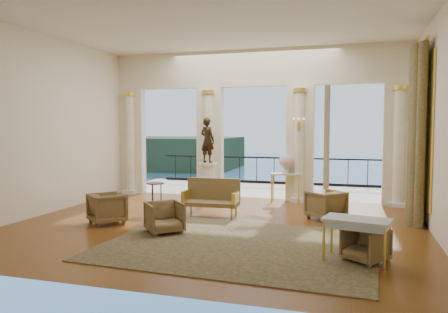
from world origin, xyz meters
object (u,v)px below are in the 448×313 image
(armchair_a, at_px, (164,216))
(armchair_d, at_px, (107,207))
(pedestal, at_px, (207,183))
(console_table, at_px, (286,178))
(side_table, at_px, (155,187))
(armchair_c, at_px, (326,203))
(game_table, at_px, (357,223))
(settee, at_px, (212,197))
(armchair_b, at_px, (365,243))
(statue, at_px, (207,140))

(armchair_a, bearing_deg, armchair_d, 122.38)
(armchair_a, bearing_deg, pedestal, 54.23)
(console_table, distance_m, side_table, 3.87)
(armchair_d, bearing_deg, side_table, -64.69)
(armchair_c, bearing_deg, pedestal, -71.29)
(armchair_c, xyz_separation_m, pedestal, (-3.51, 1.60, 0.17))
(armchair_c, xyz_separation_m, game_table, (0.69, -3.18, 0.26))
(game_table, xyz_separation_m, side_table, (-5.00, 2.92, 0.00))
(armchair_c, bearing_deg, side_table, -43.44)
(armchair_c, xyz_separation_m, settee, (-2.75, -0.28, 0.07))
(settee, distance_m, game_table, 4.50)
(armchair_a, bearing_deg, armchair_b, -53.58)
(armchair_a, bearing_deg, armchair_c, -4.77)
(armchair_a, relative_size, settee, 0.52)
(armchair_a, relative_size, armchair_c, 0.94)
(armchair_d, xyz_separation_m, statue, (1.23, 3.45, 1.42))
(armchair_c, bearing_deg, armchair_b, 57.90)
(settee, xyz_separation_m, console_table, (1.47, 2.44, 0.25))
(game_table, bearing_deg, side_table, 162.24)
(armchair_c, bearing_deg, statue, -71.29)
(armchair_d, bearing_deg, pedestal, -69.23)
(game_table, xyz_separation_m, pedestal, (-4.20, 4.77, -0.09))
(console_table, bearing_deg, armchair_d, -148.18)
(armchair_a, distance_m, side_table, 2.41)
(console_table, bearing_deg, statue, 176.70)
(armchair_b, xyz_separation_m, console_table, (-2.11, 5.32, 0.39))
(armchair_b, xyz_separation_m, settee, (-3.58, 2.88, 0.14))
(settee, relative_size, statue, 1.05)
(armchair_a, xyz_separation_m, game_table, (3.80, -0.85, 0.28))
(side_table, bearing_deg, settee, -1.05)
(console_table, bearing_deg, pedestal, 176.70)
(armchair_b, distance_m, armchair_c, 3.27)
(pedestal, distance_m, console_table, 2.30)
(armchair_d, height_order, settee, settee)
(settee, height_order, console_table, settee)
(statue, relative_size, side_table, 1.76)
(armchair_b, bearing_deg, pedestal, 168.51)
(armchair_b, height_order, statue, statue)
(settee, bearing_deg, console_table, 57.06)
(armchair_d, xyz_separation_m, console_table, (3.46, 4.01, 0.32))
(armchair_b, height_order, armchair_d, armchair_d)
(armchair_a, distance_m, settee, 2.08)
(armchair_d, relative_size, game_table, 0.67)
(pedestal, distance_m, statue, 1.25)
(settee, xyz_separation_m, pedestal, (-0.76, 1.88, 0.10))
(armchair_a, bearing_deg, console_table, 26.21)
(console_table, bearing_deg, armchair_a, -129.61)
(game_table, relative_size, pedestal, 1.00)
(game_table, xyz_separation_m, statue, (-4.20, 4.77, 1.16))
(armchair_a, height_order, side_table, side_table)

